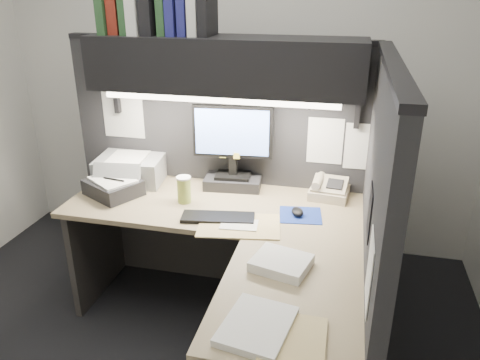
% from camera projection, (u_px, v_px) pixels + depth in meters
% --- Properties ---
extents(wall_back, '(3.50, 0.04, 2.70)m').
position_uv_depth(wall_back, '(235.00, 69.00, 3.36)').
color(wall_back, silver).
rests_on(wall_back, floor).
extents(partition_back, '(1.90, 0.06, 1.60)m').
position_uv_depth(partition_back, '(219.00, 169.00, 3.05)').
color(partition_back, black).
rests_on(partition_back, floor).
extents(partition_right, '(0.06, 1.50, 1.60)m').
position_uv_depth(partition_right, '(372.00, 243.00, 2.18)').
color(partition_right, black).
rests_on(partition_right, floor).
extents(desk, '(1.70, 1.53, 0.73)m').
position_uv_depth(desk, '(247.00, 312.00, 2.27)').
color(desk, '#91825C').
rests_on(desk, floor).
extents(overhead_shelf, '(1.55, 0.34, 0.30)m').
position_uv_depth(overhead_shelf, '(225.00, 64.00, 2.60)').
color(overhead_shelf, black).
rests_on(overhead_shelf, partition_back).
extents(task_light_tube, '(1.32, 0.04, 0.04)m').
position_uv_depth(task_light_tube, '(218.00, 100.00, 2.54)').
color(task_light_tube, white).
rests_on(task_light_tube, overhead_shelf).
extents(monitor, '(0.48, 0.25, 0.52)m').
position_uv_depth(monitor, '(233.00, 156.00, 2.87)').
color(monitor, black).
rests_on(monitor, desk).
extents(keyboard, '(0.41, 0.19, 0.02)m').
position_uv_depth(keyboard, '(218.00, 217.00, 2.54)').
color(keyboard, black).
rests_on(keyboard, desk).
extents(mousepad, '(0.26, 0.24, 0.00)m').
position_uv_depth(mousepad, '(300.00, 215.00, 2.58)').
color(mousepad, navy).
rests_on(mousepad, desk).
extents(mouse, '(0.09, 0.11, 0.04)m').
position_uv_depth(mouse, '(297.00, 212.00, 2.58)').
color(mouse, black).
rests_on(mouse, mousepad).
extents(telephone, '(0.25, 0.25, 0.09)m').
position_uv_depth(telephone, '(329.00, 189.00, 2.80)').
color(telephone, '#B8AA8D').
rests_on(telephone, desk).
extents(coffee_cup, '(0.10, 0.10, 0.15)m').
position_uv_depth(coffee_cup, '(184.00, 190.00, 2.72)').
color(coffee_cup, '#BDB64B').
rests_on(coffee_cup, desk).
extents(printer, '(0.45, 0.40, 0.16)m').
position_uv_depth(printer, '(132.00, 168.00, 3.03)').
color(printer, gray).
rests_on(printer, desk).
extents(notebook_stack, '(0.39, 0.37, 0.09)m').
position_uv_depth(notebook_stack, '(113.00, 187.00, 2.83)').
color(notebook_stack, black).
rests_on(notebook_stack, desk).
extents(open_folder, '(0.47, 0.35, 0.01)m').
position_uv_depth(open_folder, '(239.00, 225.00, 2.47)').
color(open_folder, tan).
rests_on(open_folder, desk).
extents(paper_stack_a, '(0.29, 0.26, 0.05)m').
position_uv_depth(paper_stack_a, '(281.00, 263.00, 2.10)').
color(paper_stack_a, white).
rests_on(paper_stack_a, desk).
extents(paper_stack_b, '(0.28, 0.33, 0.03)m').
position_uv_depth(paper_stack_b, '(257.00, 326.00, 1.73)').
color(paper_stack_b, white).
rests_on(paper_stack_b, desk).
extents(manila_stack, '(0.23, 0.29, 0.02)m').
position_uv_depth(manila_stack, '(293.00, 341.00, 1.66)').
color(manila_stack, tan).
rests_on(manila_stack, desk).
extents(binder_row, '(0.64, 0.25, 0.31)m').
position_uv_depth(binder_row, '(156.00, 7.00, 2.57)').
color(binder_row, '#214223').
rests_on(binder_row, overhead_shelf).
extents(pinned_papers, '(1.76, 1.31, 0.51)m').
position_uv_depth(pinned_papers, '(269.00, 155.00, 2.54)').
color(pinned_papers, white).
rests_on(pinned_papers, partition_back).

